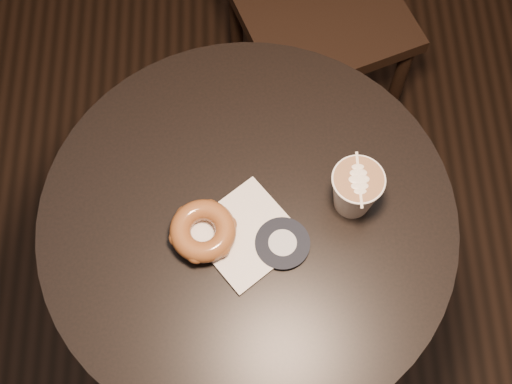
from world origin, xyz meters
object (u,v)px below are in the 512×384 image
pastry_bag (246,234)px  cafe_table (249,256)px  latte_cup (355,191)px  doughnut (203,231)px

pastry_bag → cafe_table: bearing=47.7°
latte_cup → cafe_table: bearing=-173.0°
cafe_table → doughnut: 0.24m
cafe_table → latte_cup: (0.17, 0.02, 0.25)m
latte_cup → doughnut: bearing=-167.9°
pastry_bag → doughnut: bearing=142.1°
pastry_bag → doughnut: (-0.07, 0.00, 0.02)m
doughnut → latte_cup: latte_cup is taller
cafe_table → latte_cup: size_ratio=7.90×
cafe_table → pastry_bag: size_ratio=5.12×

